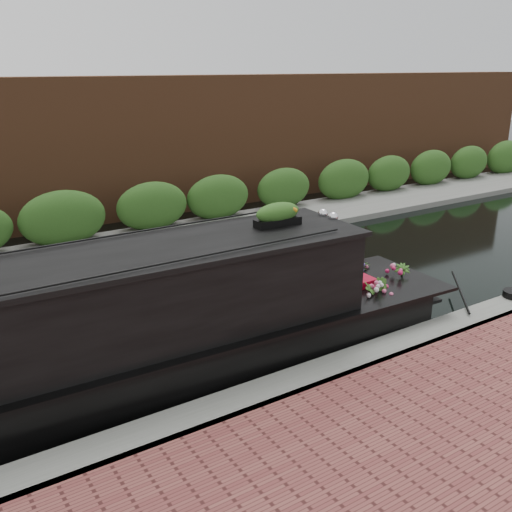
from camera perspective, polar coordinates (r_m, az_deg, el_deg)
ground at (r=10.27m, az=-10.67°, el=-6.46°), size 80.00×80.00×0.00m
near_bank_coping at (r=7.68m, az=-0.71°, el=-15.38°), size 40.00×0.60×0.50m
far_bank_path at (r=14.00m, az=-17.36°, el=-0.13°), size 40.00×2.40×0.34m
far_hedge at (r=14.83m, az=-18.34°, el=0.81°), size 40.00×1.10×2.80m
far_brick_wall at (r=16.80m, az=-20.26°, el=2.63°), size 40.00×1.00×8.00m
narrowboat at (r=7.96m, az=-14.45°, el=-8.41°), size 10.90×2.32×2.53m
rope_fender at (r=11.25m, az=15.14°, el=-3.69°), size 0.30×0.31×0.30m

